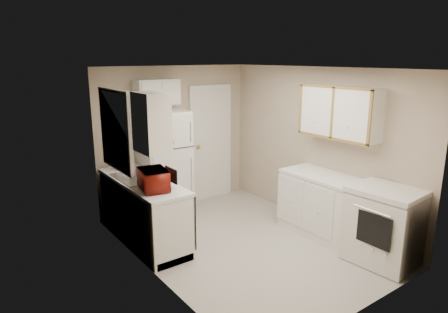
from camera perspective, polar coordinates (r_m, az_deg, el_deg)
floor at (r=5.75m, az=3.01°, el=-12.19°), size 3.80×3.80×0.00m
ceiling at (r=5.15m, az=3.36°, el=12.48°), size 3.80×3.80×0.00m
wall_left at (r=4.60m, az=-10.48°, el=-3.14°), size 3.80×3.80×0.00m
wall_right at (r=6.28m, az=13.11°, el=1.38°), size 3.80×3.80×0.00m
wall_back at (r=6.86m, az=-6.92°, el=2.71°), size 2.80×2.80×0.00m
wall_front at (r=4.10m, az=20.29°, el=-5.95°), size 2.80×2.80×0.00m
left_counter at (r=5.74m, az=-11.40°, el=-7.60°), size 0.60×1.80×0.90m
dishwasher at (r=5.35m, az=-5.82°, el=-8.56°), size 0.03×0.58×0.72m
sink at (r=5.73m, az=-12.23°, el=-3.31°), size 0.54×0.74×0.16m
microwave at (r=5.12m, az=-10.02°, el=-3.09°), size 0.52×0.35×0.32m
soap_bottle at (r=6.13m, az=-14.67°, el=-0.96°), size 0.12×0.12×0.21m
window_blinds at (r=5.46m, az=-15.13°, el=3.66°), size 0.10×0.98×1.08m
upper_cabinet_left at (r=4.72m, az=-10.34°, el=4.80°), size 0.30×0.45×0.70m
refrigerator at (r=6.43m, az=-8.65°, el=-1.17°), size 0.75×0.73×1.74m
cabinet_over_fridge at (r=6.43m, az=-9.61°, el=9.06°), size 0.70×0.30×0.40m
interior_door at (r=7.23m, az=-1.88°, el=1.93°), size 0.86×0.06×2.08m
right_counter at (r=5.80m, az=16.74°, el=-7.70°), size 0.60×2.00×0.90m
stove at (r=5.44m, az=21.84°, el=-9.13°), size 0.72×0.86×0.99m
upper_cabinet_right at (r=5.75m, az=16.23°, el=6.12°), size 0.30×1.20×0.70m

